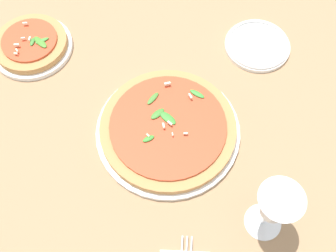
{
  "coord_description": "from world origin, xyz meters",
  "views": [
    {
      "loc": [
        -0.37,
        0.01,
        0.78
      ],
      "look_at": [
        0.03,
        -0.01,
        0.03
      ],
      "focal_mm": 42.0,
      "sensor_mm": 36.0,
      "label": 1
    }
  ],
  "objects_px": {
    "pizza_arugula_main": "(168,129)",
    "pizza_personal_side": "(31,45)",
    "wine_glass": "(276,207)",
    "side_plate_white": "(257,45)"
  },
  "relations": [
    {
      "from": "pizza_arugula_main",
      "to": "pizza_personal_side",
      "type": "xyz_separation_m",
      "value": [
        0.25,
        0.33,
        -0.0
      ]
    },
    {
      "from": "wine_glass",
      "to": "pizza_personal_side",
      "type": "bearing_deg",
      "value": 47.18
    },
    {
      "from": "pizza_personal_side",
      "to": "side_plate_white",
      "type": "relative_size",
      "value": 1.22
    },
    {
      "from": "pizza_arugula_main",
      "to": "pizza_personal_side",
      "type": "distance_m",
      "value": 0.41
    },
    {
      "from": "pizza_arugula_main",
      "to": "wine_glass",
      "type": "relative_size",
      "value": 2.08
    },
    {
      "from": "pizza_personal_side",
      "to": "wine_glass",
      "type": "height_order",
      "value": "wine_glass"
    },
    {
      "from": "pizza_personal_side",
      "to": "wine_glass",
      "type": "xyz_separation_m",
      "value": [
        -0.47,
        -0.5,
        0.09
      ]
    },
    {
      "from": "wine_glass",
      "to": "side_plate_white",
      "type": "xyz_separation_m",
      "value": [
        0.44,
        -0.06,
        -0.1
      ]
    },
    {
      "from": "pizza_personal_side",
      "to": "wine_glass",
      "type": "bearing_deg",
      "value": -132.82
    },
    {
      "from": "wine_glass",
      "to": "side_plate_white",
      "type": "distance_m",
      "value": 0.46
    }
  ]
}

